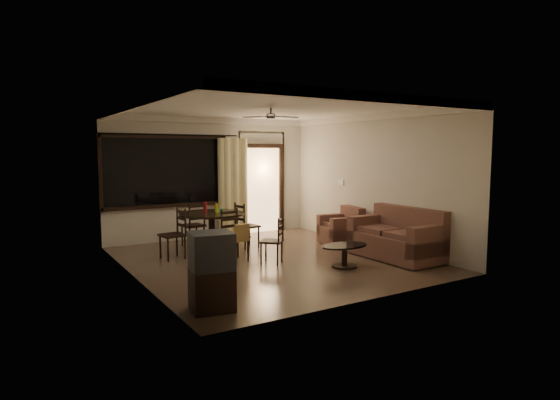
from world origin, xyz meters
TOP-DOWN VIEW (x-y plane):
  - ground at (0.00, 0.00)m, footprint 5.50×5.50m
  - room_shell at (0.59, 1.77)m, footprint 5.50×6.70m
  - dining_table at (-0.70, 1.13)m, footprint 1.29×1.29m
  - dining_chair_west at (-1.53, 1.03)m, footprint 0.47×0.47m
  - dining_chair_east at (0.13, 1.23)m, footprint 0.47×0.47m
  - dining_chair_south at (-0.60, 0.28)m, footprint 0.47×0.52m
  - dining_chair_north at (-0.80, 1.91)m, footprint 0.47×0.47m
  - tv_cabinet at (-2.05, -2.01)m, footprint 0.60×0.55m
  - sofa at (2.12, -1.15)m, footprint 0.94×1.76m
  - armchair at (2.10, 0.49)m, footprint 0.90×0.90m
  - coffee_table at (0.81, -1.16)m, footprint 0.90×0.54m
  - side_chair at (-0.13, -0.26)m, footprint 0.53×0.53m

SIDE VIEW (x-z plane):
  - ground at x=0.00m, z-range 0.00..0.00m
  - side_chair at x=-0.13m, z-range -0.17..0.68m
  - coffee_table at x=0.81m, z-range 0.07..0.46m
  - dining_chair_west at x=-1.53m, z-range -0.19..0.76m
  - dining_chair_east at x=0.13m, z-range -0.19..0.76m
  - dining_chair_north at x=-0.80m, z-range -0.19..0.76m
  - dining_chair_south at x=-0.60m, z-range -0.17..0.78m
  - armchair at x=2.10m, z-range -0.07..0.72m
  - sofa at x=2.12m, z-range -0.09..0.84m
  - tv_cabinet at x=-2.05m, z-range 0.00..1.01m
  - dining_table at x=-0.70m, z-range 0.12..1.15m
  - room_shell at x=0.59m, z-range -0.92..4.58m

